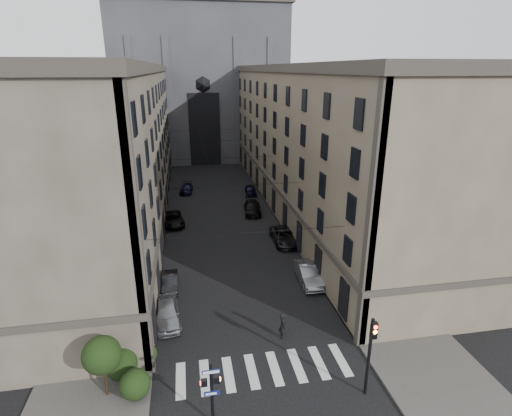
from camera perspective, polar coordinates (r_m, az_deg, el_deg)
sidewalk_left at (r=54.91m, az=-16.28°, el=-0.94°), size 7.00×80.00×0.15m
sidewalk_right at (r=56.49m, az=5.36°, el=0.34°), size 7.00×80.00×0.15m
zebra_crossing at (r=27.74m, az=1.05°, el=-22.07°), size 11.00×3.20×0.01m
building_left at (r=53.00m, az=-20.40°, el=8.32°), size 13.60×60.60×18.85m
building_right at (r=55.08m, az=8.65°, el=9.67°), size 13.60×60.60×18.85m
gothic_tower at (r=90.46m, az=-8.06°, el=18.77°), size 35.00×23.00×58.00m
pedestrian_signal_left at (r=23.29m, az=-6.39°, el=-24.30°), size 1.02×0.38×4.00m
traffic_light_right at (r=24.94m, az=16.05°, el=-18.70°), size 0.34×0.50×5.20m
shrub_cluster at (r=26.66m, az=-18.93°, el=-20.29°), size 3.90×4.40×3.90m
tram_wires at (r=52.39m, az=-5.51°, el=6.98°), size 14.00×60.00×0.43m
car_left_near at (r=32.06m, az=-12.58°, el=-14.41°), size 2.25×4.83×1.60m
car_left_midnear at (r=36.33m, az=-12.18°, el=-10.34°), size 1.40×3.92×1.29m
car_left_midfar at (r=50.46m, az=-11.75°, el=-1.57°), size 3.06×5.47×1.45m
car_left_far at (r=63.26m, az=-9.89°, el=2.75°), size 2.28×4.59×1.28m
car_right_near at (r=36.80m, az=7.51°, el=-9.34°), size 1.90×4.99×1.62m
car_right_midnear at (r=44.44m, az=4.10°, el=-4.06°), size 2.61×5.54×1.53m
car_right_midfar at (r=53.31m, az=-0.52°, el=0.03°), size 2.70×5.44×1.52m
car_right_far at (r=61.42m, az=-0.79°, el=2.59°), size 2.01×4.21×1.39m
pedestrian at (r=29.77m, az=3.80°, el=-16.39°), size 0.56×0.78×1.99m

